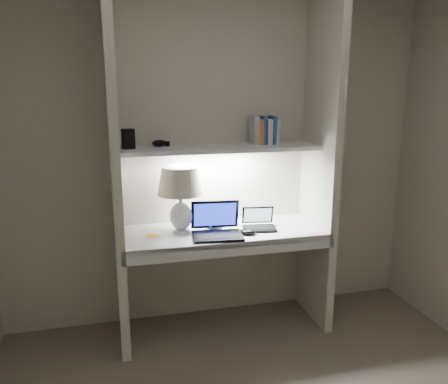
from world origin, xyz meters
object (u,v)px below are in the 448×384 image
object	(u,v)px
speaker	(214,218)
book_row	(264,131)
table_lamp	(180,189)
laptop_main	(217,228)
laptop_netbook	(259,223)

from	to	relation	value
speaker	book_row	distance (m)	0.73
table_lamp	laptop_main	bearing A→B (deg)	-27.45
laptop_main	speaker	xyz separation A→B (m)	(0.02, 0.16, 0.03)
table_lamp	laptop_netbook	world-z (taller)	table_lamp
table_lamp	speaker	size ratio (longest dim) A/B	3.02
table_lamp	laptop_netbook	xyz separation A→B (m)	(0.56, -0.05, -0.28)
laptop_netbook	laptop_main	bearing A→B (deg)	-159.76
laptop_main	laptop_netbook	size ratio (longest dim) A/B	1.42
table_lamp	laptop_netbook	size ratio (longest dim) A/B	1.83
speaker	laptop_netbook	bearing A→B (deg)	-29.04
table_lamp	book_row	world-z (taller)	book_row
table_lamp	laptop_netbook	bearing A→B (deg)	-5.18
book_row	laptop_netbook	bearing A→B (deg)	-117.24
table_lamp	book_row	size ratio (longest dim) A/B	2.28
table_lamp	speaker	world-z (taller)	table_lamp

